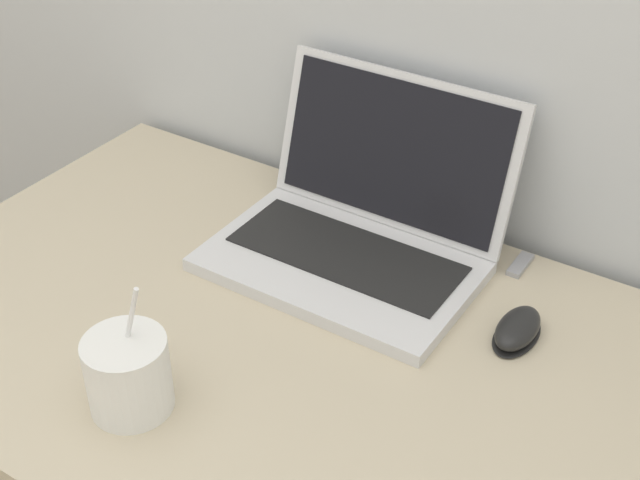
{
  "coord_description": "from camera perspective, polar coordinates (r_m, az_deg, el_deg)",
  "views": [
    {
      "loc": [
        0.55,
        -0.37,
        1.48
      ],
      "look_at": [
        0.01,
        0.47,
        0.79
      ],
      "focal_mm": 50.0,
      "sensor_mm": 36.0,
      "label": 1
    }
  ],
  "objects": [
    {
      "name": "computer_mouse",
      "position": [
        1.2,
        12.53,
        -5.61
      ],
      "size": [
        0.05,
        0.1,
        0.03
      ],
      "color": "black",
      "rests_on": "desk"
    },
    {
      "name": "usb_stick",
      "position": [
        1.33,
        12.69,
        -1.56
      ],
      "size": [
        0.02,
        0.06,
        0.01
      ],
      "color": "#99999E",
      "rests_on": "desk"
    },
    {
      "name": "laptop",
      "position": [
        1.3,
        2.56,
        1.08
      ],
      "size": [
        0.38,
        0.31,
        0.24
      ],
      "color": "silver",
      "rests_on": "desk"
    },
    {
      "name": "drink_cup",
      "position": [
        1.08,
        -12.19,
        -8.33
      ],
      "size": [
        0.1,
        0.1,
        0.17
      ],
      "color": "white",
      "rests_on": "desk"
    }
  ]
}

